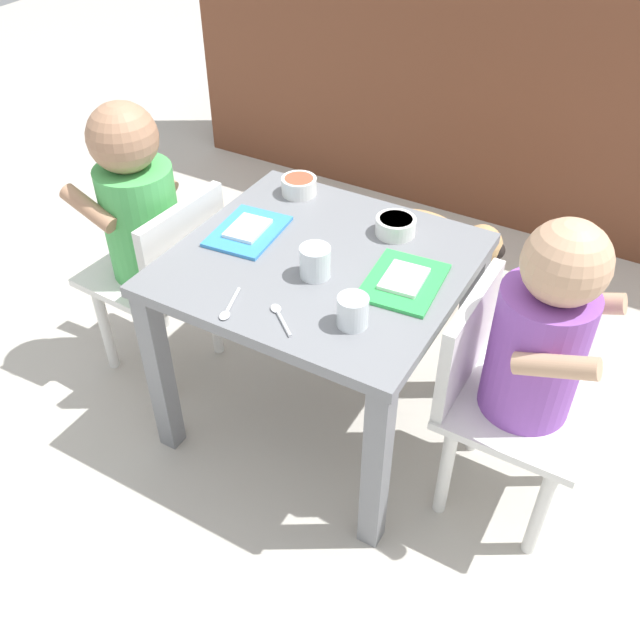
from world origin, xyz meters
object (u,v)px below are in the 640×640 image
Objects in this scene: food_tray_left at (248,231)px; water_cup_left at (353,313)px; seated_child_right at (533,345)px; cereal_bowl_right_side at (396,225)px; dog at (427,246)px; food_tray_right at (404,281)px; spoon_by_left_tray at (229,307)px; water_cup_right at (315,264)px; seated_child_left at (143,215)px; spoon_by_right_tray at (280,316)px; dining_table at (320,290)px; veggie_bowl_far at (299,185)px.

water_cup_left is (0.34, -0.16, 0.02)m from food_tray_left.
seated_child_right reaches higher than cereal_bowl_right_side.
dog is 0.63m from food_tray_right.
spoon_by_left_tray is (-0.10, -0.78, 0.28)m from dog.
water_cup_left is 0.93× the size of water_cup_right.
seated_child_left reaches higher than food_tray_right.
dog is (0.49, 0.58, -0.26)m from seated_child_left.
seated_child_left is 0.44m from spoon_by_left_tray.
seated_child_right is 3.68× the size of food_tray_right.
water_cup_left is at bearing -79.15° from cereal_bowl_right_side.
spoon_by_right_tray is (0.10, 0.03, 0.00)m from spoon_by_left_tray.
spoon_by_right_tray is at bearing -158.65° from water_cup_left.
spoon_by_right_tray is (0.22, -0.21, -0.00)m from food_tray_left.
dog is 4.16× the size of spoon_by_left_tray.
water_cup_left is at bearing -100.63° from food_tray_right.
veggie_bowl_far is at bearing 129.99° from dining_table.
seated_child_right is 0.34m from water_cup_left.
water_cup_left is (-0.30, -0.14, 0.05)m from seated_child_right.
veggie_bowl_far reaches higher than dining_table.
spoon_by_right_tray is at bearing -19.87° from seated_child_left.
food_tray_left and food_tray_right have the same top height.
veggie_bowl_far is 0.46m from spoon_by_right_tray.
water_cup_right is (-0.17, -0.06, 0.02)m from food_tray_right.
food_tray_right is at bearing 53.40° from spoon_by_right_tray.
dining_table is 0.22m from spoon_by_right_tray.
water_cup_left is (0.61, -0.13, 0.05)m from seated_child_left.
spoon_by_left_tray is at bearing -112.59° from cereal_bowl_right_side.
seated_child_right reaches higher than food_tray_left.
water_cup_right reaches higher than food_tray_right.
seated_child_right is 8.15× the size of cereal_bowl_right_side.
dining_table is at bearing -177.42° from food_tray_right.
seated_child_left reaches higher than food_tray_left.
spoon_by_right_tray is (0.03, -0.20, 0.09)m from dining_table.
water_cup_left reaches higher than cereal_bowl_right_side.
seated_child_right is at bearing 24.81° from water_cup_left.
seated_child_left is 3.72× the size of food_tray_right.
water_cup_left reaches higher than veggie_bowl_far.
water_cup_left is 0.72× the size of spoon_by_right_tray.
veggie_bowl_far is (-0.36, 0.20, 0.02)m from food_tray_right.
food_tray_right is at bearing 20.83° from water_cup_right.
seated_child_right is at bearing -53.15° from dog.
food_tray_left is (0.27, 0.03, 0.03)m from seated_child_left.
dining_table is 0.58m from dog.
water_cup_right reaches higher than cereal_bowl_right_side.
food_tray_left reaches higher than spoon_by_right_tray.
veggie_bowl_far is (-0.64, 0.22, 0.05)m from seated_child_right.
veggie_bowl_far reaches higher than cereal_bowl_right_side.
cereal_bowl_right_side reaches higher than food_tray_right.
food_tray_left reaches higher than spoon_by_left_tray.
cereal_bowl_right_side is (0.06, -0.39, 0.30)m from dog.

